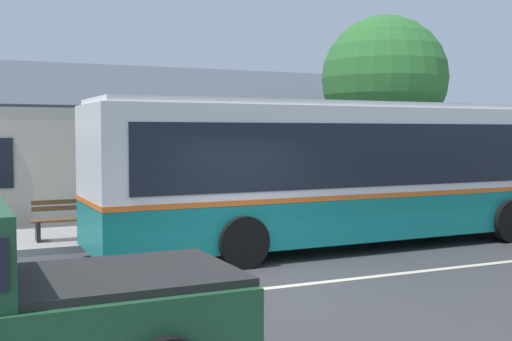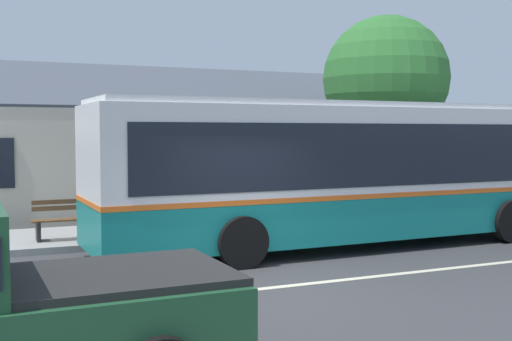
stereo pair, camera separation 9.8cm
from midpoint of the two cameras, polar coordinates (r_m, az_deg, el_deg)
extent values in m
plane|color=#38383A|center=(10.78, 1.56, -10.36)|extent=(300.00, 300.00, 0.00)
cube|color=gray|center=(16.27, -7.76, -5.42)|extent=(60.00, 3.00, 0.15)
cube|color=beige|center=(10.78, 1.56, -10.34)|extent=(60.00, 0.16, 0.01)
cube|color=beige|center=(23.40, -16.08, 0.94)|extent=(24.47, 10.78, 3.22)
cube|color=#424751|center=(20.77, -15.11, 7.43)|extent=(25.07, 5.44, 1.83)
cube|color=#424751|center=(26.09, -17.03, 6.55)|extent=(25.07, 5.44, 1.83)
cube|color=black|center=(18.79, -5.02, 0.98)|extent=(1.10, 0.06, 1.30)
cube|color=black|center=(21.37, 9.58, 1.24)|extent=(1.10, 0.06, 1.30)
cube|color=#4C3323|center=(19.12, -2.70, -1.14)|extent=(1.00, 0.06, 2.10)
cube|color=#147F7A|center=(14.72, 8.13, -3.77)|extent=(11.73, 2.70, 0.92)
cube|color=orange|center=(14.67, 8.15, -1.79)|extent=(11.75, 2.72, 0.10)
cube|color=white|center=(14.61, 8.18, 1.93)|extent=(11.73, 2.70, 1.80)
cube|color=white|center=(14.62, 8.21, 5.70)|extent=(11.49, 2.57, 0.12)
cube|color=black|center=(15.68, 5.62, 1.68)|extent=(10.75, 0.22, 1.30)
cube|color=black|center=(13.58, 11.13, 1.37)|extent=(10.75, 0.22, 1.30)
cube|color=#197233|center=(15.09, 0.82, -3.56)|extent=(3.27, 0.09, 0.64)
cube|color=black|center=(18.48, 17.82, -0.02)|extent=(0.90, 0.05, 2.47)
cylinder|color=black|center=(17.92, 15.62, -3.33)|extent=(1.00, 0.30, 1.00)
cylinder|color=black|center=(16.14, 21.46, -4.18)|extent=(1.00, 0.30, 1.00)
cylinder|color=black|center=(14.43, -5.43, -4.84)|extent=(1.00, 0.30, 1.00)
cylinder|color=black|center=(12.13, -1.38, -6.39)|extent=(1.00, 0.30, 1.00)
cube|color=black|center=(6.69, -14.05, -9.17)|extent=(2.71, 1.80, 0.08)
cylinder|color=black|center=(7.87, -12.68, -12.78)|extent=(0.76, 0.27, 0.76)
cube|color=brown|center=(15.24, -16.77, -4.15)|extent=(1.53, 0.10, 0.04)
cube|color=brown|center=(15.10, -16.70, -4.21)|extent=(1.53, 0.10, 0.04)
cube|color=brown|center=(14.96, -16.63, -4.28)|extent=(1.53, 0.10, 0.04)
cube|color=brown|center=(14.79, -16.58, -3.19)|extent=(1.53, 0.04, 0.10)
cube|color=brown|center=(14.78, -16.59, -2.66)|extent=(1.53, 0.04, 0.10)
cube|color=black|center=(15.22, -14.40, -4.97)|extent=(0.08, 0.43, 0.45)
cube|color=black|center=(15.06, -19.00, -5.14)|extent=(0.08, 0.43, 0.45)
cylinder|color=#4C3828|center=(20.33, 11.12, 0.29)|extent=(0.29, 0.29, 2.96)
sphere|color=#2D6B2D|center=(20.37, 11.21, 8.00)|extent=(3.87, 3.87, 3.87)
sphere|color=#2D6B2D|center=(20.15, 10.45, 6.41)|extent=(2.17, 2.17, 2.17)
camera|label=1|loc=(0.05, -90.19, -0.01)|focal=45.00mm
camera|label=2|loc=(0.05, 89.81, 0.01)|focal=45.00mm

